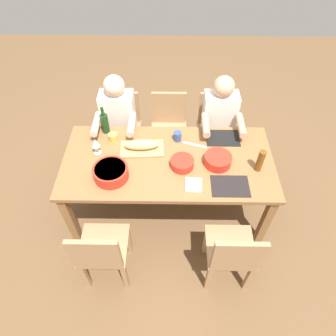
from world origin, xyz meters
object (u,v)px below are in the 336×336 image
at_px(cutting_board, 142,149).
at_px(bread_loaf, 142,145).
at_px(cup_near_right, 113,137).
at_px(diner_near_right, 119,121).
at_px(chair_near_center, 169,125).
at_px(diner_near_left, 219,122).
at_px(serving_bowl_pasta, 111,172).
at_px(serving_bowl_fruit, 182,163).
at_px(beer_bottle, 260,161).
at_px(serving_bowl_greens, 218,160).
at_px(wine_bottle, 105,123).
at_px(napkin_stack, 193,185).
at_px(chair_far_left, 232,254).
at_px(chair_near_right, 123,125).
at_px(chair_far_right, 101,252).
at_px(dining_table, 168,166).
at_px(chair_near_left, 215,126).
at_px(cup_near_center, 178,136).
at_px(wine_glass, 95,144).

bearing_deg(cutting_board, bread_loaf, 0.00).
bearing_deg(cup_near_right, diner_near_right, -89.90).
relative_size(chair_near_center, diner_near_left, 0.71).
xyz_separation_m(serving_bowl_pasta, serving_bowl_fruit, (-0.61, -0.13, -0.02)).
bearing_deg(beer_bottle, serving_bowl_greens, -10.36).
height_order(chair_near_center, wine_bottle, wine_bottle).
height_order(serving_bowl_fruit, napkin_stack, serving_bowl_fruit).
xyz_separation_m(chair_far_left, chair_near_right, (1.05, -1.55, 0.00)).
relative_size(chair_far_right, cutting_board, 2.12).
bearing_deg(wine_bottle, cutting_board, 146.09).
relative_size(diner_near_right, chair_near_center, 1.41).
height_order(dining_table, serving_bowl_fruit, serving_bowl_fruit).
xyz_separation_m(diner_near_right, chair_near_left, (-1.05, -0.18, -0.21)).
xyz_separation_m(dining_table, cutting_board, (0.24, -0.13, 0.09)).
bearing_deg(cutting_board, cup_near_right, -23.66).
relative_size(beer_bottle, napkin_stack, 1.57).
distance_m(diner_near_left, beer_bottle, 0.76).
height_order(wine_bottle, napkin_stack, wine_bottle).
bearing_deg(napkin_stack, beer_bottle, -161.62).
distance_m(serving_bowl_pasta, cup_near_right, 0.45).
bearing_deg(bread_loaf, serving_bowl_fruit, 151.42).
height_order(chair_near_left, serving_bowl_fruit, chair_near_left).
bearing_deg(diner_near_right, cup_near_right, 90.10).
xyz_separation_m(diner_near_right, bread_loaf, (-0.28, 0.46, 0.11)).
relative_size(chair_far_left, chair_near_right, 1.00).
bearing_deg(chair_near_left, serving_bowl_fruit, 64.69).
xyz_separation_m(chair_near_right, chair_near_left, (-1.05, 0.00, 0.00)).
xyz_separation_m(diner_near_right, serving_bowl_fruit, (-0.65, 0.66, 0.09)).
distance_m(serving_bowl_fruit, cup_near_center, 0.34).
bearing_deg(cup_near_center, chair_near_left, -130.73).
xyz_separation_m(chair_far_left, cup_near_right, (1.05, -1.03, 0.30)).
distance_m(chair_near_center, cutting_board, 0.74).
bearing_deg(beer_bottle, chair_near_center, -47.94).
distance_m(serving_bowl_pasta, beer_bottle, 1.28).
height_order(chair_far_left, cup_near_right, chair_far_left).
bearing_deg(napkin_stack, chair_far_right, 33.07).
bearing_deg(bread_loaf, chair_near_center, -110.60).
bearing_deg(diner_near_left, chair_near_center, -19.22).
relative_size(diner_near_left, cup_near_center, 12.68).
bearing_deg(chair_near_center, wine_glass, 46.51).
height_order(serving_bowl_pasta, cup_near_right, serving_bowl_pasta).
bearing_deg(diner_near_right, diner_near_left, 180.00).
xyz_separation_m(chair_near_left, beer_bottle, (-0.26, 0.88, 0.37)).
distance_m(serving_bowl_pasta, wine_glass, 0.34).
bearing_deg(chair_far_right, beer_bottle, -152.87).
relative_size(diner_near_left, bread_loaf, 3.75).
height_order(chair_near_center, wine_glass, wine_glass).
bearing_deg(chair_far_right, wine_bottle, -85.57).
relative_size(chair_far_left, bread_loaf, 2.66).
height_order(diner_near_left, cutting_board, diner_near_left).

